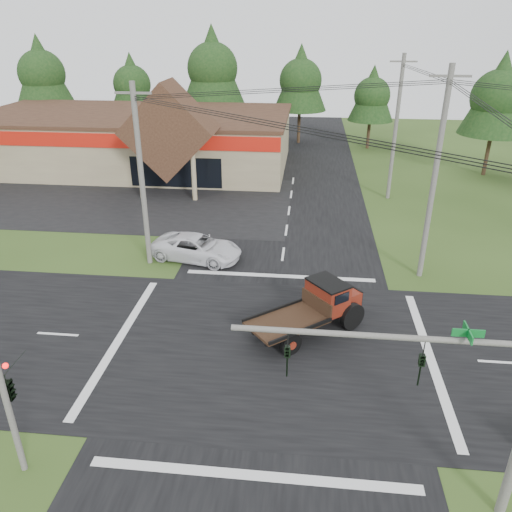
# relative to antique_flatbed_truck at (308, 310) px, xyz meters

# --- Properties ---
(ground) EXTENTS (120.00, 120.00, 0.00)m
(ground) POSITION_rel_antique_flatbed_truck_xyz_m (-1.61, -1.45, -1.20)
(ground) COLOR #2B4117
(ground) RESTS_ON ground
(road_ns) EXTENTS (12.00, 120.00, 0.02)m
(road_ns) POSITION_rel_antique_flatbed_truck_xyz_m (-1.61, -1.45, -1.19)
(road_ns) COLOR black
(road_ns) RESTS_ON ground
(road_ew) EXTENTS (120.00, 12.00, 0.02)m
(road_ew) POSITION_rel_antique_flatbed_truck_xyz_m (-1.61, -1.45, -1.19)
(road_ew) COLOR black
(road_ew) RESTS_ON ground
(parking_apron) EXTENTS (28.00, 14.00, 0.02)m
(parking_apron) POSITION_rel_antique_flatbed_truck_xyz_m (-15.61, 17.55, -1.19)
(parking_apron) COLOR black
(parking_apron) RESTS_ON ground
(cvs_building) EXTENTS (30.40, 18.20, 9.19)m
(cvs_building) POSITION_rel_antique_flatbed_truck_xyz_m (-17.32, 28.12, 1.57)
(cvs_building) COLOR gray
(cvs_building) RESTS_ON ground
(traffic_signal_mast) EXTENTS (8.12, 0.24, 7.00)m
(traffic_signal_mast) POSITION_rel_antique_flatbed_truck_xyz_m (4.20, -8.95, 3.22)
(traffic_signal_mast) COLOR #595651
(traffic_signal_mast) RESTS_ON ground
(traffic_signal_corner) EXTENTS (0.53, 2.48, 4.40)m
(traffic_signal_corner) POSITION_rel_antique_flatbed_truck_xyz_m (-9.11, -8.77, 2.32)
(traffic_signal_corner) COLOR #595651
(traffic_signal_corner) RESTS_ON ground
(utility_pole_nw) EXTENTS (2.00, 0.30, 10.50)m
(utility_pole_nw) POSITION_rel_antique_flatbed_truck_xyz_m (-9.61, 6.55, 4.18)
(utility_pole_nw) COLOR #595651
(utility_pole_nw) RESTS_ON ground
(utility_pole_ne) EXTENTS (2.00, 0.30, 11.50)m
(utility_pole_ne) POSITION_rel_antique_flatbed_truck_xyz_m (6.39, 6.55, 4.68)
(utility_pole_ne) COLOR #595651
(utility_pole_ne) RESTS_ON ground
(utility_pole_n) EXTENTS (2.00, 0.30, 11.20)m
(utility_pole_n) POSITION_rel_antique_flatbed_truck_xyz_m (6.39, 20.55, 4.53)
(utility_pole_n) COLOR #595651
(utility_pole_n) RESTS_ON ground
(tree_row_a) EXTENTS (6.72, 6.72, 12.12)m
(tree_row_a) POSITION_rel_antique_flatbed_truck_xyz_m (-31.61, 38.55, 6.84)
(tree_row_a) COLOR #332316
(tree_row_a) RESTS_ON ground
(tree_row_b) EXTENTS (5.60, 5.60, 10.10)m
(tree_row_b) POSITION_rel_antique_flatbed_truck_xyz_m (-21.61, 40.55, 5.50)
(tree_row_b) COLOR #332316
(tree_row_b) RESTS_ON ground
(tree_row_c) EXTENTS (7.28, 7.28, 13.13)m
(tree_row_c) POSITION_rel_antique_flatbed_truck_xyz_m (-11.61, 39.55, 7.52)
(tree_row_c) COLOR #332316
(tree_row_c) RESTS_ON ground
(tree_row_d) EXTENTS (6.16, 6.16, 11.11)m
(tree_row_d) POSITION_rel_antique_flatbed_truck_xyz_m (-1.61, 40.55, 6.17)
(tree_row_d) COLOR #332316
(tree_row_d) RESTS_ON ground
(tree_row_e) EXTENTS (5.04, 5.04, 9.09)m
(tree_row_e) POSITION_rel_antique_flatbed_truck_xyz_m (6.39, 38.55, 4.83)
(tree_row_e) COLOR #332316
(tree_row_e) RESTS_ON ground
(tree_side_ne) EXTENTS (6.16, 6.16, 11.11)m
(tree_side_ne) POSITION_rel_antique_flatbed_truck_xyz_m (16.39, 28.55, 6.17)
(tree_side_ne) COLOR #332316
(tree_side_ne) RESTS_ON ground
(antique_flatbed_truck) EXTENTS (5.84, 5.36, 2.41)m
(antique_flatbed_truck) POSITION_rel_antique_flatbed_truck_xyz_m (0.00, 0.00, 0.00)
(antique_flatbed_truck) COLOR #601C0D
(antique_flatbed_truck) RESTS_ON ground
(white_pickup) EXTENTS (5.88, 3.61, 1.52)m
(white_pickup) POSITION_rel_antique_flatbed_truck_xyz_m (-6.83, 7.34, -0.44)
(white_pickup) COLOR silver
(white_pickup) RESTS_ON ground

